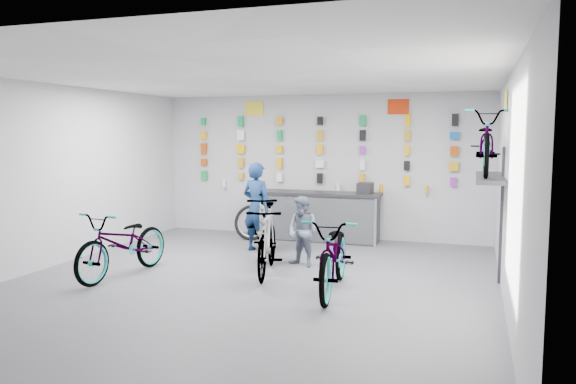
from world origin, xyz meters
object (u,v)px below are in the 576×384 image
(bike_left, at_px, (124,243))
(clerk, at_px, (257,207))
(customer, at_px, (303,231))
(bike_center, at_px, (267,240))
(bike_right, at_px, (335,254))
(counter, at_px, (315,217))
(bike_service, at_px, (261,224))

(bike_left, distance_m, clerk, 2.71)
(bike_left, xyz_separation_m, customer, (2.41, 1.50, 0.06))
(bike_center, xyz_separation_m, customer, (0.36, 0.71, 0.03))
(bike_left, height_order, bike_right, bike_right)
(bike_right, height_order, clerk, clerk)
(counter, relative_size, customer, 2.32)
(bike_left, relative_size, bike_service, 1.06)
(bike_service, height_order, customer, customer)
(bike_right, relative_size, bike_service, 1.11)
(bike_right, height_order, customer, customer)
(bike_left, bearing_deg, bike_center, 27.55)
(bike_left, height_order, customer, customer)
(counter, bearing_deg, customer, -79.17)
(bike_left, relative_size, bike_right, 0.96)
(bike_center, xyz_separation_m, bike_service, (-0.63, 1.36, 0.00))
(bike_left, bearing_deg, bike_right, 9.22)
(bike_center, distance_m, customer, 0.80)
(bike_right, relative_size, customer, 1.77)
(bike_center, relative_size, customer, 1.58)
(bike_center, relative_size, clerk, 1.10)
(bike_left, height_order, bike_service, bike_service)
(counter, height_order, clerk, clerk)
(bike_center, bearing_deg, customer, 50.36)
(bike_left, xyz_separation_m, clerk, (1.26, 2.38, 0.31))
(counter, relative_size, bike_service, 1.46)
(bike_center, xyz_separation_m, bike_right, (1.23, -0.64, -0.01))
(bike_right, relative_size, clerk, 1.24)
(bike_service, xyz_separation_m, clerk, (-0.17, 0.24, 0.28))
(bike_service, distance_m, clerk, 0.40)
(bike_center, height_order, clerk, clerk)
(counter, relative_size, bike_center, 1.47)
(bike_center, bearing_deg, bike_service, 102.09)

